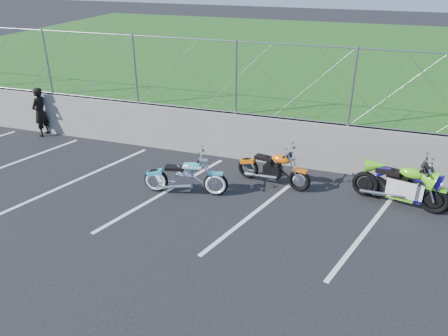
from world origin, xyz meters
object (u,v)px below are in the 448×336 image
(cruiser_turquoise, at_px, (187,178))
(sportbike_blue, at_px, (409,189))
(person_standing, at_px, (40,112))
(naked_orange, at_px, (274,170))
(sportbike_green, at_px, (401,186))

(cruiser_turquoise, bearing_deg, sportbike_blue, 1.36)
(cruiser_turquoise, relative_size, sportbike_blue, 1.06)
(cruiser_turquoise, height_order, sportbike_blue, cruiser_turquoise)
(sportbike_blue, bearing_deg, cruiser_turquoise, -157.65)
(cruiser_turquoise, relative_size, person_standing, 1.31)
(naked_orange, bearing_deg, cruiser_turquoise, -138.36)
(person_standing, bearing_deg, sportbike_blue, 80.87)
(sportbike_green, bearing_deg, naked_orange, -168.15)
(naked_orange, distance_m, sportbike_blue, 3.15)
(cruiser_turquoise, height_order, naked_orange, cruiser_turquoise)
(sportbike_green, bearing_deg, person_standing, -172.75)
(sportbike_blue, height_order, person_standing, person_standing)
(sportbike_green, xyz_separation_m, sportbike_blue, (0.18, 0.02, -0.05))
(naked_orange, bearing_deg, person_standing, -175.67)
(sportbike_blue, bearing_deg, person_standing, -174.97)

